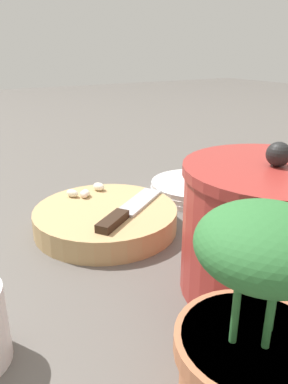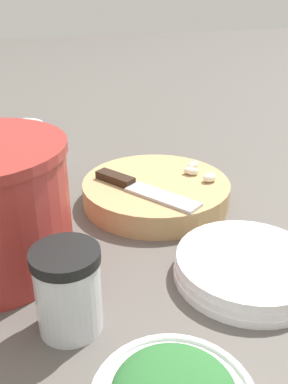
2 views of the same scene
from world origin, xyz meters
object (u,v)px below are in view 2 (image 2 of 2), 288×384
at_px(garlic_cloves, 198,172).
at_px(plate_stack, 248,267).
at_px(spice_jar, 68,290).
at_px(cutting_board, 156,192).
at_px(chef_knife, 139,187).
at_px(coffee_mug, 25,143).

bearing_deg(garlic_cloves, plate_stack, 172.11).
xyz_separation_m(garlic_cloves, spice_jar, (-0.24, 0.25, 0.00)).
distance_m(spice_jar, plate_stack, 0.23).
bearing_deg(cutting_board, chef_knife, 120.97).
bearing_deg(chef_knife, plate_stack, 77.39).
xyz_separation_m(spice_jar, plate_stack, (0.02, -0.22, -0.03)).
bearing_deg(cutting_board, garlic_cloves, -88.87).
relative_size(coffee_mug, plate_stack, 0.60).
bearing_deg(plate_stack, garlic_cloves, -7.89).
relative_size(chef_knife, plate_stack, 0.95).
relative_size(chef_knife, spice_jar, 1.80).
xyz_separation_m(cutting_board, spice_jar, (-0.24, 0.18, 0.03)).
xyz_separation_m(chef_knife, garlic_cloves, (0.02, -0.11, 0.00)).
xyz_separation_m(cutting_board, garlic_cloves, (0.00, -0.07, 0.03)).
height_order(chef_knife, garlic_cloves, garlic_cloves).
xyz_separation_m(chef_knife, coffee_mug, (0.27, 0.16, -0.00)).
height_order(cutting_board, plate_stack, cutting_board).
distance_m(cutting_board, garlic_cloves, 0.08).
xyz_separation_m(spice_jar, coffee_mug, (0.49, 0.02, -0.01)).
height_order(garlic_cloves, spice_jar, spice_jar).
bearing_deg(plate_stack, spice_jar, 94.94).
bearing_deg(garlic_cloves, chef_knife, 101.85).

